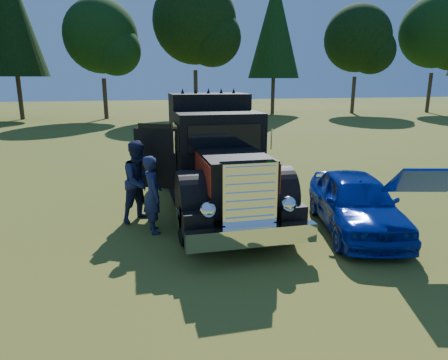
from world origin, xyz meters
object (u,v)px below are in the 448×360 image
hotrod_coupe (356,202)px  spectator_far (140,181)px  spectator_near (153,195)px  diamond_t_truck (215,162)px

hotrod_coupe → spectator_far: 5.09m
hotrod_coupe → spectator_near: hotrod_coupe is taller
diamond_t_truck → spectator_near: bearing=-143.0°
diamond_t_truck → spectator_near: 2.15m
spectator_near → spectator_far: size_ratio=0.89×
spectator_far → diamond_t_truck: bearing=-24.0°
spectator_near → spectator_far: (-0.26, 0.87, 0.10)m
diamond_t_truck → hotrod_coupe: (2.82, -2.17, -0.61)m
spectator_near → spectator_far: 0.92m
spectator_far → hotrod_coupe: bearing=-55.9°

